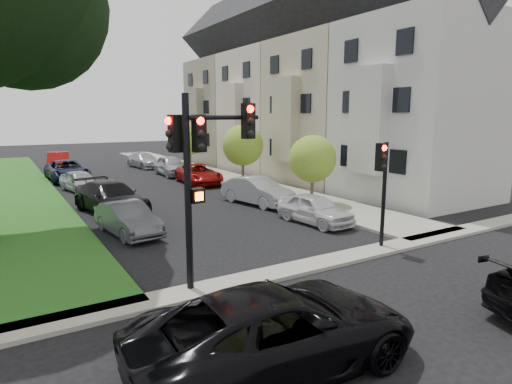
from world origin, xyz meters
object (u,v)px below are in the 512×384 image
small_tree_a (313,159)px  car_parked_9 (58,162)px  car_parked_2 (199,174)px  car_parked_6 (111,198)px  small_tree_b (243,145)px  traffic_signal_secondary (382,176)px  traffic_signal_main (201,157)px  car_parked_3 (171,166)px  car_parked_8 (67,171)px  car_parked_5 (128,219)px  car_parked_0 (315,209)px  car_parked_4 (144,160)px  small_tree_c (190,139)px  car_parked_7 (80,181)px  car_cross_near (276,329)px  car_parked_1 (257,191)px

small_tree_a → car_parked_9: size_ratio=0.77×
car_parked_2 → car_parked_6: (-7.37, -6.09, 0.08)m
small_tree_b → traffic_signal_secondary: size_ratio=1.08×
traffic_signal_main → car_parked_6: size_ratio=1.00×
small_tree_a → car_parked_3: (-2.38, 14.88, -1.71)m
car_parked_6 → car_parked_8: size_ratio=0.97×
car_parked_5 → car_parked_0: bearing=-25.8°
small_tree_a → traffic_signal_secondary: (-2.71, -7.27, 0.18)m
car_parked_3 → car_parked_4: car_parked_3 is taller
small_tree_c → car_parked_7: (-9.87, -5.75, -2.12)m
car_parked_3 → car_parked_5: bearing=-115.0°
small_tree_a → car_cross_near: 15.30m
car_cross_near → car_parked_7: size_ratio=1.46×
small_tree_c → car_parked_1: bearing=-98.9°
traffic_signal_main → car_parked_6: 11.35m
car_parked_3 → car_parked_5: (-7.56, -15.53, -0.14)m
car_parked_0 → car_parked_7: car_parked_7 is taller
traffic_signal_secondary → car_parked_0: (0.38, 4.15, -2.02)m
small_tree_b → car_cross_near: 21.50m
small_tree_a → small_tree_b: (0.00, 7.48, 0.26)m
small_tree_c → car_parked_3: size_ratio=0.90×
car_parked_2 → car_parked_6: size_ratio=0.94×
small_tree_a → car_parked_1: size_ratio=0.83×
car_parked_3 → car_parked_5: car_parked_3 is taller
car_parked_0 → car_parked_3: car_parked_3 is taller
car_parked_4 → car_parked_9: bearing=159.2°
car_parked_5 → car_parked_9: 23.36m
traffic_signal_main → car_cross_near: 5.13m
car_cross_near → car_parked_1: size_ratio=1.27×
small_tree_c → car_parked_7: 11.61m
car_parked_0 → car_parked_5: 8.00m
small_tree_b → car_parked_6: small_tree_b is taller
car_cross_near → car_parked_3: (7.61, 26.34, 0.00)m
car_parked_5 → car_parked_6: car_parked_6 is taller
car_parked_1 → car_parked_5: car_parked_1 is taller
small_tree_a → car_parked_0: 4.30m
car_parked_2 → car_parked_7: size_ratio=1.27×
traffic_signal_secondary → car_parked_5: 10.01m
car_parked_3 → car_parked_6: size_ratio=0.88×
car_cross_near → car_parked_9: size_ratio=1.17×
car_parked_2 → car_parked_4: car_parked_2 is taller
small_tree_a → car_parked_1: bearing=143.1°
car_parked_2 → car_parked_3: car_parked_3 is taller
small_tree_a → car_parked_3: bearing=99.1°
car_parked_3 → car_cross_near: bearing=-105.1°
car_parked_6 → car_parked_5: bearing=-105.9°
small_tree_b → car_parked_8: size_ratio=0.76×
car_parked_8 → small_tree_c: bearing=0.9°
small_tree_a → car_parked_6: bearing=158.7°
car_parked_2 → car_parked_5: bearing=-120.7°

